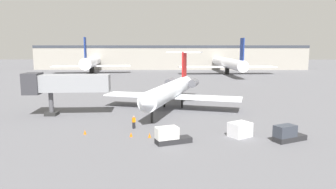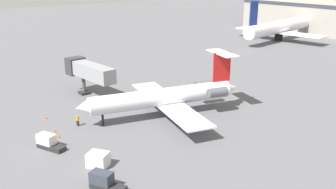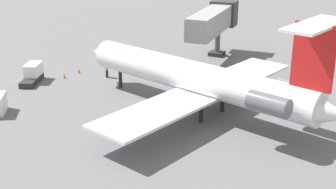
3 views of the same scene
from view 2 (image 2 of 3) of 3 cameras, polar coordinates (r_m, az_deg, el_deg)
name	(u,v)px [view 2 (image 2 of 3)]	position (r m, az deg, el deg)	size (l,w,h in m)	color
ground_plane	(157,117)	(61.33, -1.68, -3.42)	(400.00, 400.00, 0.10)	#5B5B60
regional_jet	(167,96)	(60.85, -0.17, -0.25)	(23.91, 27.15, 9.52)	silver
jet_bridge	(87,71)	(71.62, -11.89, 3.50)	(13.01, 3.85, 6.59)	gray
ground_crew_marshaller	(78,120)	(59.23, -13.27, -3.77)	(0.47, 0.41, 1.69)	black
baggage_tug_lead	(104,182)	(42.54, -9.42, -12.66)	(4.20, 3.06, 1.90)	#262628
baggage_tug_trailing	(49,142)	(53.03, -17.31, -6.80)	(4.23, 2.82, 1.90)	#262628
cargo_container_uld	(98,160)	(47.10, -10.33, -9.48)	(3.07, 2.93, 1.71)	silver
traffic_cone_near	(46,117)	(63.39, -17.71, -3.26)	(0.36, 0.36, 0.55)	orange
traffic_cone_mid	(58,136)	(56.04, -15.98, -5.93)	(0.36, 0.36, 0.55)	orange
traffic_cone_far	(54,130)	(58.05, -16.54, -5.13)	(0.36, 0.36, 0.55)	orange
parked_airliner_west_end	(279,27)	(132.87, 16.18, 9.57)	(30.89, 36.40, 13.60)	white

